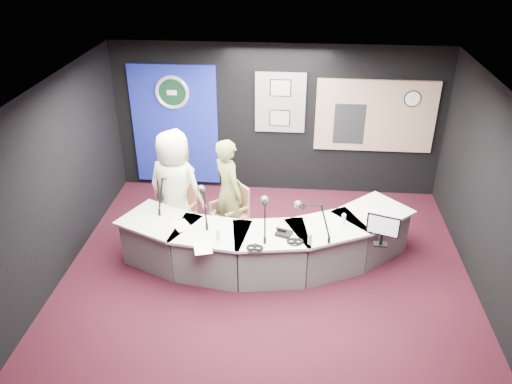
# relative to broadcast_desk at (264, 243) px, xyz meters

# --- Properties ---
(ground) EXTENTS (6.00, 6.00, 0.00)m
(ground) POSITION_rel_broadcast_desk_xyz_m (0.05, -0.55, -0.38)
(ground) COLOR black
(ground) RESTS_ON ground
(ceiling) EXTENTS (6.00, 6.00, 0.02)m
(ceiling) POSITION_rel_broadcast_desk_xyz_m (0.05, -0.55, 2.42)
(ceiling) COLOR silver
(ceiling) RESTS_ON ground
(wall_back) EXTENTS (6.00, 0.02, 2.80)m
(wall_back) POSITION_rel_broadcast_desk_xyz_m (0.05, 2.45, 1.02)
(wall_back) COLOR black
(wall_back) RESTS_ON ground
(wall_left) EXTENTS (0.02, 6.00, 2.80)m
(wall_left) POSITION_rel_broadcast_desk_xyz_m (-2.95, -0.55, 1.02)
(wall_left) COLOR black
(wall_left) RESTS_ON ground
(wall_right) EXTENTS (0.02, 6.00, 2.80)m
(wall_right) POSITION_rel_broadcast_desk_xyz_m (3.05, -0.55, 1.02)
(wall_right) COLOR black
(wall_right) RESTS_ON ground
(broadcast_desk) EXTENTS (4.50, 1.90, 0.75)m
(broadcast_desk) POSITION_rel_broadcast_desk_xyz_m (0.00, 0.00, 0.00)
(broadcast_desk) COLOR silver
(broadcast_desk) RESTS_ON ground
(backdrop_panel) EXTENTS (1.60, 0.05, 2.30)m
(backdrop_panel) POSITION_rel_broadcast_desk_xyz_m (-1.85, 2.42, 0.88)
(backdrop_panel) COLOR navy
(backdrop_panel) RESTS_ON wall_back
(agency_seal) EXTENTS (0.63, 0.07, 0.63)m
(agency_seal) POSITION_rel_broadcast_desk_xyz_m (-1.85, 2.38, 1.52)
(agency_seal) COLOR silver
(agency_seal) RESTS_ON backdrop_panel
(seal_center) EXTENTS (0.48, 0.01, 0.48)m
(seal_center) POSITION_rel_broadcast_desk_xyz_m (-1.85, 2.38, 1.52)
(seal_center) COLOR black
(seal_center) RESTS_ON backdrop_panel
(pinboard) EXTENTS (0.90, 0.04, 1.10)m
(pinboard) POSITION_rel_broadcast_desk_xyz_m (0.10, 2.42, 1.38)
(pinboard) COLOR slate
(pinboard) RESTS_ON wall_back
(framed_photo_upper) EXTENTS (0.34, 0.02, 0.27)m
(framed_photo_upper) POSITION_rel_broadcast_desk_xyz_m (0.10, 2.39, 1.65)
(framed_photo_upper) COLOR gray
(framed_photo_upper) RESTS_ON pinboard
(framed_photo_lower) EXTENTS (0.34, 0.02, 0.27)m
(framed_photo_lower) POSITION_rel_broadcast_desk_xyz_m (0.10, 2.39, 1.09)
(framed_photo_lower) COLOR gray
(framed_photo_lower) RESTS_ON pinboard
(booth_window_frame) EXTENTS (2.12, 0.06, 1.32)m
(booth_window_frame) POSITION_rel_broadcast_desk_xyz_m (1.80, 2.42, 1.18)
(booth_window_frame) COLOR #A38165
(booth_window_frame) RESTS_ON wall_back
(booth_glow) EXTENTS (2.00, 0.02, 1.20)m
(booth_glow) POSITION_rel_broadcast_desk_xyz_m (1.80, 2.41, 1.18)
(booth_glow) COLOR #DDB18B
(booth_glow) RESTS_ON booth_window_frame
(equipment_rack) EXTENTS (0.55, 0.02, 0.75)m
(equipment_rack) POSITION_rel_broadcast_desk_xyz_m (1.35, 2.39, 1.03)
(equipment_rack) COLOR black
(equipment_rack) RESTS_ON booth_window_frame
(wall_clock) EXTENTS (0.28, 0.01, 0.28)m
(wall_clock) POSITION_rel_broadcast_desk_xyz_m (2.40, 2.39, 1.52)
(wall_clock) COLOR white
(wall_clock) RESTS_ON booth_window_frame
(armchair_left) EXTENTS (0.64, 0.64, 0.90)m
(armchair_left) POSITION_rel_broadcast_desk_xyz_m (-1.44, 0.54, 0.08)
(armchair_left) COLOR #9E6A48
(armchair_left) RESTS_ON ground
(armchair_right) EXTENTS (0.73, 0.73, 0.92)m
(armchair_right) POSITION_rel_broadcast_desk_xyz_m (-0.62, 0.62, 0.08)
(armchair_right) COLOR #9E6A48
(armchair_right) RESTS_ON ground
(draped_jacket) EXTENTS (0.51, 0.24, 0.70)m
(draped_jacket) POSITION_rel_broadcast_desk_xyz_m (-1.54, 0.78, 0.24)
(draped_jacket) COLOR gray
(draped_jacket) RESTS_ON armchair_left
(person_man) EXTENTS (1.07, 0.84, 1.91)m
(person_man) POSITION_rel_broadcast_desk_xyz_m (-1.44, 0.54, 0.58)
(person_man) COLOR beige
(person_man) RESTS_ON ground
(person_woman) EXTENTS (0.72, 0.77, 1.77)m
(person_woman) POSITION_rel_broadcast_desk_xyz_m (-0.62, 0.62, 0.51)
(person_woman) COLOR olive
(person_woman) RESTS_ON ground
(computer_monitor) EXTENTS (0.45, 0.18, 0.31)m
(computer_monitor) POSITION_rel_broadcast_desk_xyz_m (1.62, -0.47, 0.70)
(computer_monitor) COLOR black
(computer_monitor) RESTS_ON broadcast_desk
(desk_phone) EXTENTS (0.25, 0.23, 0.05)m
(desk_phone) POSITION_rel_broadcast_desk_xyz_m (0.30, -0.34, 0.40)
(desk_phone) COLOR black
(desk_phone) RESTS_ON broadcast_desk
(headphones_near) EXTENTS (0.22, 0.22, 0.04)m
(headphones_near) POSITION_rel_broadcast_desk_xyz_m (0.45, -0.51, 0.39)
(headphones_near) COLOR black
(headphones_near) RESTS_ON broadcast_desk
(headphones_far) EXTENTS (0.23, 0.23, 0.04)m
(headphones_far) POSITION_rel_broadcast_desk_xyz_m (-0.09, -0.71, 0.39)
(headphones_far) COLOR black
(headphones_far) RESTS_ON broadcast_desk
(paper_stack) EXTENTS (0.35, 0.37, 0.00)m
(paper_stack) POSITION_rel_broadcast_desk_xyz_m (-1.19, -0.22, 0.38)
(paper_stack) COLOR white
(paper_stack) RESTS_ON broadcast_desk
(notepad) EXTENTS (0.32, 0.38, 0.00)m
(notepad) POSITION_rel_broadcast_desk_xyz_m (-0.79, -0.74, 0.38)
(notepad) COLOR white
(notepad) RESTS_ON broadcast_desk
(boom_mic_a) EXTENTS (0.27, 0.72, 0.60)m
(boom_mic_a) POSITION_rel_broadcast_desk_xyz_m (-1.51, 0.34, 0.68)
(boom_mic_a) COLOR black
(boom_mic_a) RESTS_ON broadcast_desk
(boom_mic_b) EXTENTS (0.30, 0.71, 0.60)m
(boom_mic_b) POSITION_rel_broadcast_desk_xyz_m (-0.90, -0.00, 0.68)
(boom_mic_b) COLOR black
(boom_mic_b) RESTS_ON broadcast_desk
(boom_mic_c) EXTENTS (0.17, 0.74, 0.60)m
(boom_mic_c) POSITION_rel_broadcast_desk_xyz_m (0.02, -0.26, 0.68)
(boom_mic_c) COLOR black
(boom_mic_c) RESTS_ON broadcast_desk
(boom_mic_d) EXTENTS (0.56, 0.55, 0.60)m
(boom_mic_d) POSITION_rel_broadcast_desk_xyz_m (0.70, -0.27, 0.68)
(boom_mic_d) COLOR black
(boom_mic_d) RESTS_ON broadcast_desk
(water_bottles) EXTENTS (2.29, 0.61, 0.18)m
(water_bottles) POSITION_rel_broadcast_desk_xyz_m (0.51, -0.25, 0.46)
(water_bottles) COLOR silver
(water_bottles) RESTS_ON broadcast_desk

